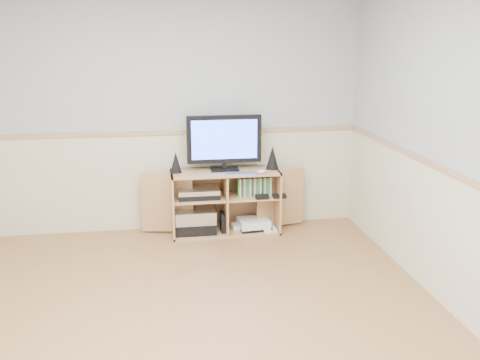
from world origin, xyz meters
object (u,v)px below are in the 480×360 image
Objects in this scene: monitor at (224,141)px; game_consoles at (252,224)px; media_cabinet at (225,200)px; keyboard at (241,174)px.

monitor reaches higher than game_consoles.
media_cabinet is at bearing 167.33° from game_consoles.
media_cabinet is 3.77× the size of game_consoles.
game_consoles is (0.14, 0.13, -0.59)m from keyboard.
monitor is 0.93m from game_consoles.
media_cabinet is 0.40m from keyboard.
monitor reaches higher than keyboard.
monitor is 1.66× the size of game_consoles.
monitor is at bearing -90.00° from media_cabinet.
keyboard is at bearing -53.78° from media_cabinet.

